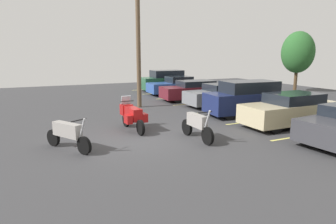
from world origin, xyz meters
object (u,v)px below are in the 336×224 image
car_champagne (291,110)px  utility_pole (138,40)px  motorcycle_third (68,134)px  motorcycle_touring (132,115)px  car_green (165,81)px  car_maroon (194,90)px  car_blue (175,86)px  motorcycle_second (197,125)px  car_navy (247,98)px  car_grey (221,95)px

car_champagne → utility_pole: size_ratio=0.61×
motorcycle_third → utility_pole: utility_pole is taller
car_champagne → utility_pole: 9.54m
motorcycle_touring → car_green: 14.02m
car_maroon → car_blue: bearing=178.7°
car_blue → car_green: bearing=173.6°
motorcycle_second → car_navy: 5.70m
car_blue → utility_pole: (4.26, -4.59, 3.40)m
car_green → car_navy: 11.65m
utility_pole → car_blue: bearing=132.8°
car_grey → car_champagne: 5.77m
motorcycle_touring → car_champagne: size_ratio=0.48×
motorcycle_third → car_navy: 9.81m
motorcycle_touring → car_navy: car_navy is taller
car_maroon → car_navy: (5.72, 0.02, 0.21)m
car_green → car_maroon: size_ratio=0.89×
motorcycle_second → car_maroon: car_maroon is taller
motorcycle_touring → car_champagne: bearing=71.8°
motorcycle_touring → car_blue: bearing=144.5°
motorcycle_third → car_grey: car_grey is taller
car_grey → car_navy: bearing=-7.5°
motorcycle_second → car_blue: bearing=157.6°
car_champagne → car_blue: bearing=-178.9°
motorcycle_third → car_green: car_green is taller
utility_pole → car_navy: bearing=43.7°
car_navy → utility_pole: bearing=-136.3°
motorcycle_second → motorcycle_third: motorcycle_second is taller
motorcycle_second → car_grey: 7.95m
motorcycle_second → car_grey: size_ratio=0.46×
motorcycle_touring → car_grey: motorcycle_touring is taller
motorcycle_second → car_green: (-14.59, 5.22, 0.31)m
car_green → car_maroon: bearing=-3.5°
motorcycle_second → utility_pole: utility_pole is taller
car_green → car_champagne: bearing=-0.3°
motorcycle_touring → car_green: (-12.11, 7.06, 0.22)m
car_blue → motorcycle_third: bearing=-40.8°
car_blue → car_grey: car_blue is taller
motorcycle_third → car_grey: (-5.16, 9.97, 0.12)m
car_green → car_maroon: car_green is taller
motorcycle_third → car_green: 17.00m
car_blue → car_champagne: 11.77m
car_champagne → utility_pole: bearing=-147.3°
motorcycle_second → motorcycle_third: (-0.79, -4.70, 0.00)m
car_grey → motorcycle_third: bearing=-62.6°
motorcycle_touring → motorcycle_second: motorcycle_touring is taller
motorcycle_touring → utility_pole: utility_pole is taller
motorcycle_touring → car_maroon: size_ratio=0.48×
car_navy → car_champagne: (2.77, 0.29, -0.18)m
motorcycle_second → utility_pole: bearing=177.5°
car_green → motorcycle_touring: bearing=-30.2°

